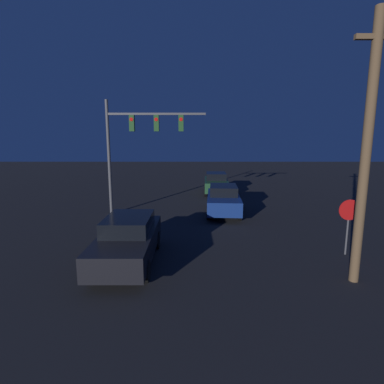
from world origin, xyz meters
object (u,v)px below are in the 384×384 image
car_mid (224,199)px  traffic_signal_mast (137,137)px  car_far (216,183)px  utility_pole (367,150)px  car_near (128,239)px  stop_sign (349,216)px

car_mid → traffic_signal_mast: 6.20m
car_mid → car_far: bearing=-87.0°
traffic_signal_mast → car_far: bearing=53.6°
traffic_signal_mast → utility_pole: utility_pole is taller
car_mid → traffic_signal_mast: (-5.01, -0.13, 3.64)m
utility_pole → car_far: bearing=101.2°
car_near → car_mid: size_ratio=0.98×
car_near → car_far: (4.24, 14.05, 0.00)m
traffic_signal_mast → stop_sign: 11.45m
car_mid → stop_sign: bearing=125.7°
car_near → car_far: 14.67m
stop_sign → car_mid: bearing=121.8°
utility_pole → traffic_signal_mast: bearing=133.9°
car_far → traffic_signal_mast: 9.38m
car_far → stop_sign: stop_sign is taller
traffic_signal_mast → car_near: bearing=-82.8°
car_far → stop_sign: bearing=108.7°
car_mid → stop_sign: stop_sign is taller
stop_sign → utility_pole: bearing=-111.3°
traffic_signal_mast → car_mid: bearing=1.4°
car_mid → utility_pole: utility_pole is taller
car_mid → traffic_signal_mast: size_ratio=0.74×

